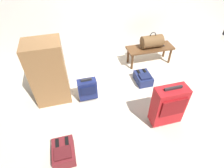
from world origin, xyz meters
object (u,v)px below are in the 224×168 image
Objects in this scene: bench at (150,50)px; backpack_navy at (143,78)px; duffel_bag_brown at (152,41)px; cell_phone at (162,45)px; backpack_maroon at (64,152)px; suitcase_upright_red at (168,105)px; suitcase_small_navy at (87,89)px; side_cabinet at (49,73)px.

backpack_navy is (-0.37, -0.60, -0.23)m from bench.
duffel_bag_brown is 1.16× the size of backpack_navy.
cell_phone reaches higher than backpack_maroon.
duffel_bag_brown is 0.83m from backpack_navy.
cell_phone is (0.27, 0.02, -0.13)m from duffel_bag_brown.
suitcase_upright_red is 1.60× the size of suitcase_small_navy.
cell_phone is 0.20× the size of suitcase_upright_red.
suitcase_upright_red reaches higher than duffel_bag_brown.
duffel_bag_brown is 2.16m from side_cabinet.
cell_phone is at bearing 43.45° from backpack_navy.
cell_phone is 0.38× the size of backpack_navy.
cell_phone is 0.38× the size of backpack_maroon.
suitcase_upright_red reaches higher than cell_phone.
duffel_bag_brown is at bearing -175.01° from cell_phone.
suitcase_upright_red is 1.93m from side_cabinet.
backpack_navy is (-0.66, -0.62, -0.30)m from cell_phone.
side_cabinet is at bearing 148.44° from suitcase_upright_red.
duffel_bag_brown is 0.96× the size of suitcase_small_navy.
backpack_maroon is at bearing -141.81° from cell_phone.
duffel_bag_brown is 1.72m from suitcase_small_navy.
bench is at bearing 57.97° from backpack_navy.
bench is 0.74m from backpack_navy.
duffel_bag_brown is 0.40× the size of side_cabinet.
duffel_bag_brown is at bearing 56.84° from backpack_navy.
backpack_navy is (-0.39, -0.60, -0.43)m from duffel_bag_brown.
cell_phone is 0.13× the size of side_cabinet.
backpack_maroon is (-2.26, -1.78, -0.30)m from cell_phone.
backpack_maroon is at bearing -85.91° from side_cabinet.
side_cabinet is (-0.57, 0.21, 0.31)m from suitcase_small_navy.
cell_phone is 1.75m from suitcase_upright_red.
backpack_navy is (0.05, 0.98, -0.28)m from suitcase_upright_red.
bench is 6.94× the size of cell_phone.
bench reaches higher than backpack_maroon.
backpack_maroon is (-1.99, -1.75, -0.43)m from duffel_bag_brown.
side_cabinet reaches higher than backpack_maroon.
cell_phone is 2.42m from side_cabinet.
suitcase_upright_red is (-0.42, -1.58, 0.05)m from bench.
backpack_maroon is at bearing -173.69° from suitcase_upright_red.
cell_phone is 1.95m from suitcase_small_navy.
backpack_navy is at bearing 35.79° from backpack_maroon.
duffel_bag_brown is 3.06× the size of cell_phone.
bench is 2.17× the size of suitcase_small_navy.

